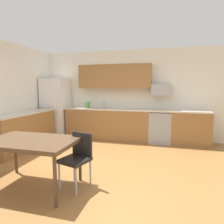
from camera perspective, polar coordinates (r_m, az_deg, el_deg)
name	(u,v)px	position (r m, az deg, el deg)	size (l,w,h in m)	color
ground_plane	(99,170)	(3.93, -3.88, -16.42)	(12.00, 12.00, 0.00)	#9E6B38
wall_back	(125,95)	(6.18, 3.92, 5.05)	(5.80, 0.10, 2.70)	white
cabinet_run_back	(107,124)	(6.05, -1.32, -3.56)	(2.53, 0.60, 0.90)	olive
cabinet_run_back_right	(190,128)	(5.87, 21.64, -4.40)	(1.02, 0.60, 0.90)	olive
cabinet_run_left	(24,131)	(5.57, -24.22, -5.13)	(0.60, 2.00, 0.90)	olive
countertop_back	(123,109)	(5.87, 3.24, 0.73)	(4.80, 0.64, 0.04)	beige
countertop_left	(23,113)	(5.49, -24.46, -0.32)	(0.64, 2.00, 0.04)	beige
upper_cabinets_back	(114,76)	(6.03, 0.72, 10.24)	(2.20, 0.34, 0.70)	olive
refrigerator	(56,108)	(6.58, -15.84, 1.18)	(0.76, 0.70, 1.84)	white
oven_range	(160,127)	(5.82, 13.68, -4.14)	(0.60, 0.60, 0.91)	#999BA0
microwave	(161,90)	(5.82, 14.00, 6.26)	(0.54, 0.36, 0.32)	#9EA0A5
sink_basin	(102,110)	(6.03, -2.81, 0.53)	(0.48, 0.40, 0.14)	#A5A8AD
sink_faucet	(104,104)	(6.19, -2.32, 2.19)	(0.02, 0.02, 0.24)	#B2B5BA
dining_table	(31,144)	(3.33, -22.41, -8.44)	(1.40, 0.90, 0.77)	brown
chair_near_table	(78,155)	(3.23, -9.88, -12.24)	(0.50, 0.50, 0.85)	black
kettle	(88,105)	(6.24, -7.09, 1.99)	(0.14, 0.14, 0.20)	#4CA54C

